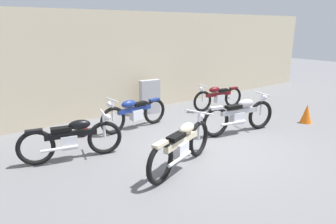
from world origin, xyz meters
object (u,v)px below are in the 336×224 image
at_px(helmet, 82,131).
at_px(motorcycle_silver, 240,115).
at_px(stone_marker, 150,97).
at_px(traffic_cone, 307,114).
at_px(motorcycle_maroon, 218,97).
at_px(motorcycle_blue, 134,113).
at_px(motorcycle_black, 72,138).
at_px(motorcycle_cream, 182,145).

relative_size(helmet, motorcycle_silver, 0.13).
xyz_separation_m(stone_marker, traffic_cone, (3.11, -3.47, -0.27)).
xyz_separation_m(motorcycle_silver, motorcycle_maroon, (1.21, 1.97, -0.06)).
bearing_deg(motorcycle_blue, motorcycle_silver, 133.04).
distance_m(traffic_cone, motorcycle_maroon, 2.76).
bearing_deg(traffic_cone, motorcycle_blue, 149.73).
distance_m(traffic_cone, motorcycle_black, 6.46).
height_order(helmet, motorcycle_blue, motorcycle_blue).
bearing_deg(motorcycle_cream, traffic_cone, -19.24).
relative_size(helmet, motorcycle_blue, 0.14).
bearing_deg(motorcycle_black, motorcycle_cream, -33.70).
xyz_separation_m(traffic_cone, motorcycle_silver, (-2.20, 0.60, 0.21)).
bearing_deg(motorcycle_cream, motorcycle_black, 113.08).
height_order(motorcycle_blue, motorcycle_cream, motorcycle_cream).
relative_size(motorcycle_silver, motorcycle_black, 1.06).
height_order(helmet, motorcycle_maroon, motorcycle_maroon).
relative_size(stone_marker, motorcycle_maroon, 0.56).
bearing_deg(motorcycle_cream, helmet, 87.46).
xyz_separation_m(stone_marker, motorcycle_cream, (-1.57, -3.56, -0.06)).
height_order(motorcycle_silver, motorcycle_black, motorcycle_silver).
distance_m(motorcycle_blue, motorcycle_cream, 2.62).
relative_size(motorcycle_blue, motorcycle_cream, 0.99).
bearing_deg(stone_marker, motorcycle_black, -148.82).
distance_m(stone_marker, traffic_cone, 4.67).
height_order(motorcycle_black, motorcycle_cream, motorcycle_cream).
relative_size(stone_marker, motorcycle_silver, 0.49).
bearing_deg(motorcycle_maroon, motorcycle_blue, 9.75).
xyz_separation_m(traffic_cone, motorcycle_cream, (-4.69, -0.09, 0.20)).
xyz_separation_m(helmet, traffic_cone, (5.61, -2.78, 0.13)).
relative_size(helmet, traffic_cone, 0.52).
height_order(traffic_cone, motorcycle_silver, motorcycle_silver).
relative_size(motorcycle_silver, motorcycle_blue, 1.06).
bearing_deg(motorcycle_maroon, motorcycle_black, 19.08).
bearing_deg(helmet, motorcycle_blue, -12.13).
height_order(helmet, traffic_cone, traffic_cone).
distance_m(motorcycle_silver, motorcycle_blue, 2.79).
height_order(stone_marker, motorcycle_black, stone_marker).
xyz_separation_m(stone_marker, motorcycle_blue, (-1.15, -0.98, -0.09)).
relative_size(stone_marker, motorcycle_blue, 0.52).
xyz_separation_m(motorcycle_blue, motorcycle_cream, (-0.43, -2.58, 0.03)).
distance_m(motorcycle_silver, motorcycle_maroon, 2.31).
height_order(helmet, motorcycle_cream, motorcycle_cream).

